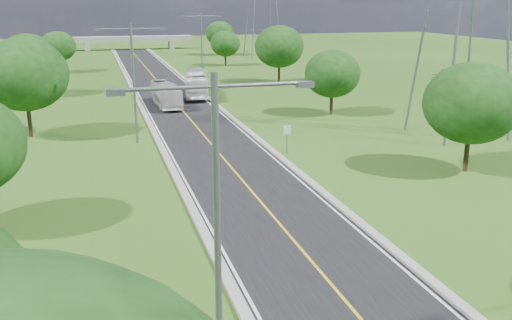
{
  "coord_description": "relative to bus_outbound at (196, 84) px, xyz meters",
  "views": [
    {
      "loc": [
        -9.24,
        -3.58,
        11.96
      ],
      "look_at": [
        -0.56,
        26.79,
        3.0
      ],
      "focal_mm": 40.0,
      "sensor_mm": 36.0,
      "label": 1
    }
  ],
  "objects": [
    {
      "name": "road",
      "position": [
        -3.2,
        -1.45,
        -1.58
      ],
      "size": [
        8.0,
        150.0,
        0.06
      ],
      "primitive_type": "cube",
      "color": "black",
      "rests_on": "ground"
    },
    {
      "name": "tree_rf",
      "position": [
        14.8,
        52.55,
        3.04
      ],
      "size": [
        6.3,
        6.3,
        7.33
      ],
      "color": "black",
      "rests_on": "ground"
    },
    {
      "name": "curb_right",
      "position": [
        1.05,
        -1.45,
        -1.5
      ],
      "size": [
        0.5,
        150.0,
        0.22
      ],
      "primitive_type": "cube",
      "color": "gray",
      "rests_on": "ground"
    },
    {
      "name": "tree_ld",
      "position": [
        -20.2,
        6.55,
        3.35
      ],
      "size": [
        6.72,
        6.72,
        7.82
      ],
      "color": "black",
      "rests_on": "ground"
    },
    {
      "name": "ground",
      "position": [
        -3.2,
        -7.45,
        -1.61
      ],
      "size": [
        260.0,
        260.0,
        0.0
      ],
      "primitive_type": "plane",
      "color": "#2B4914",
      "rests_on": "ground"
    },
    {
      "name": "tree_rd",
      "position": [
        13.8,
        8.55,
        3.66
      ],
      "size": [
        7.14,
        7.14,
        8.3
      ],
      "color": "black",
      "rests_on": "ground"
    },
    {
      "name": "bus_inbound",
      "position": [
        -4.56,
        -5.82,
        -0.22
      ],
      "size": [
        2.53,
        9.56,
        2.65
      ],
      "primitive_type": "imported",
      "rotation": [
        0.0,
        0.0,
        0.03
      ],
      "color": "silver",
      "rests_on": "road"
    },
    {
      "name": "tree_rb",
      "position": [
        12.8,
        -37.45,
        3.35
      ],
      "size": [
        6.72,
        6.72,
        7.82
      ],
      "color": "black",
      "rests_on": "ground"
    },
    {
      "name": "bus_outbound",
      "position": [
        0.0,
        0.0,
        0.0
      ],
      "size": [
        4.38,
        11.38,
        3.09
      ],
      "primitive_type": "imported",
      "rotation": [
        0.0,
        0.0,
        2.98
      ],
      "color": "silver",
      "rests_on": "road"
    },
    {
      "name": "curb_left",
      "position": [
        -7.45,
        -1.45,
        -1.5
      ],
      "size": [
        0.5,
        150.0,
        0.22
      ],
      "primitive_type": "cube",
      "color": "gray",
      "rests_on": "ground"
    },
    {
      "name": "speed_limit_sign",
      "position": [
        2.0,
        -29.47,
        -0.01
      ],
      "size": [
        0.55,
        0.09,
        2.4
      ],
      "color": "slate",
      "rests_on": "ground"
    },
    {
      "name": "tree_re",
      "position": [
        11.3,
        32.55,
        2.42
      ],
      "size": [
        5.46,
        5.46,
        6.35
      ],
      "color": "black",
      "rests_on": "ground"
    },
    {
      "name": "streetlight_near_left",
      "position": [
        -9.2,
        -55.45,
        4.34
      ],
      "size": [
        5.9,
        0.25,
        10.0
      ],
      "color": "slate",
      "rests_on": "ground"
    },
    {
      "name": "tree_le",
      "position": [
        -17.7,
        30.55,
        2.73
      ],
      "size": [
        5.88,
        5.88,
        6.84
      ],
      "color": "black",
      "rests_on": "ground"
    },
    {
      "name": "tree_lc",
      "position": [
        -18.2,
        -17.45,
        3.97
      ],
      "size": [
        7.56,
        7.56,
        8.79
      ],
      "color": "black",
      "rests_on": "ground"
    },
    {
      "name": "tree_rc",
      "position": [
        11.8,
        -15.45,
        2.73
      ],
      "size": [
        5.88,
        5.88,
        6.84
      ],
      "color": "black",
      "rests_on": "ground"
    },
    {
      "name": "streetlight_far_right",
      "position": [
        2.8,
        10.55,
        4.34
      ],
      "size": [
        5.9,
        0.25,
        10.0
      ],
      "color": "slate",
      "rests_on": "ground"
    },
    {
      "name": "streetlight_mid_left",
      "position": [
        -9.2,
        -22.45,
        4.34
      ],
      "size": [
        5.9,
        0.25,
        10.0
      ],
      "color": "slate",
      "rests_on": "ground"
    },
    {
      "name": "overpass",
      "position": [
        -3.2,
        72.55,
        0.81
      ],
      "size": [
        30.0,
        3.0,
        3.2
      ],
      "color": "gray",
      "rests_on": "ground"
    }
  ]
}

